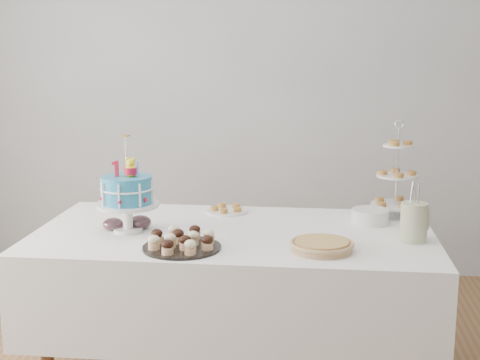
# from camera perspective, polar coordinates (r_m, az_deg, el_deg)

# --- Properties ---
(walls) EXTENTS (5.04, 4.04, 2.70)m
(walls) POSITION_cam_1_polar(r_m,az_deg,el_deg) (2.84, -1.30, 5.28)
(walls) COLOR gray
(walls) RESTS_ON floor
(table) EXTENTS (1.92, 1.02, 0.77)m
(table) POSITION_cam_1_polar(r_m,az_deg,el_deg) (3.31, -0.52, -8.17)
(table) COLOR white
(table) RESTS_ON floor
(birthday_cake) EXTENTS (0.30, 0.30, 0.47)m
(birthday_cake) POSITION_cam_1_polar(r_m,az_deg,el_deg) (3.25, -9.57, -2.22)
(birthday_cake) COLOR white
(birthday_cake) RESTS_ON table
(cupcake_tray) EXTENTS (0.35, 0.35, 0.08)m
(cupcake_tray) POSITION_cam_1_polar(r_m,az_deg,el_deg) (2.97, -4.99, -5.15)
(cupcake_tray) COLOR black
(cupcake_tray) RESTS_ON table
(pie) EXTENTS (0.28, 0.28, 0.04)m
(pie) POSITION_cam_1_polar(r_m,az_deg,el_deg) (2.96, 7.00, -5.55)
(pie) COLOR tan
(pie) RESTS_ON table
(tiered_stand) EXTENTS (0.26, 0.26, 0.51)m
(tiered_stand) POSITION_cam_1_polar(r_m,az_deg,el_deg) (3.59, 13.24, 0.32)
(tiered_stand) COLOR silver
(tiered_stand) RESTS_ON table
(plate_stack) EXTENTS (0.19, 0.19, 0.07)m
(plate_stack) POSITION_cam_1_polar(r_m,az_deg,el_deg) (3.44, 11.03, -3.06)
(plate_stack) COLOR white
(plate_stack) RESTS_ON table
(pastry_plate) EXTENTS (0.23, 0.23, 0.03)m
(pastry_plate) POSITION_cam_1_polar(r_m,az_deg,el_deg) (3.60, -1.13, -2.53)
(pastry_plate) COLOR white
(pastry_plate) RESTS_ON table
(jam_bowl_a) EXTENTS (0.10, 0.10, 0.06)m
(jam_bowl_a) POSITION_cam_1_polar(r_m,az_deg,el_deg) (3.32, -10.78, -3.74)
(jam_bowl_a) COLOR silver
(jam_bowl_a) RESTS_ON table
(jam_bowl_b) EXTENTS (0.11, 0.11, 0.07)m
(jam_bowl_b) POSITION_cam_1_polar(r_m,az_deg,el_deg) (3.32, -8.54, -3.60)
(jam_bowl_b) COLOR silver
(jam_bowl_b) RESTS_ON table
(utensil_pitcher) EXTENTS (0.13, 0.12, 0.28)m
(utensil_pitcher) POSITION_cam_1_polar(r_m,az_deg,el_deg) (3.16, 14.63, -3.36)
(utensil_pitcher) COLOR beige
(utensil_pitcher) RESTS_ON table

